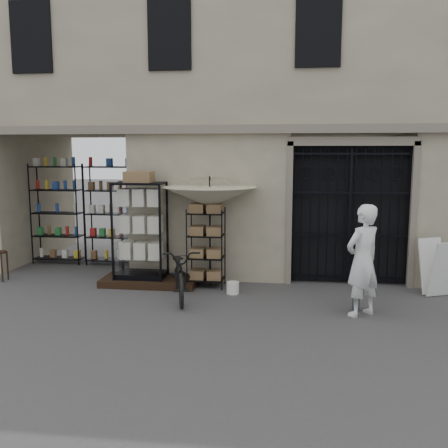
# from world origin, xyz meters

# --- Properties ---
(ground) EXTENTS (80.00, 80.00, 0.00)m
(ground) POSITION_xyz_m (0.00, 0.00, 0.00)
(ground) COLOR black
(ground) RESTS_ON ground
(main_building) EXTENTS (14.00, 4.00, 9.00)m
(main_building) POSITION_xyz_m (0.00, 4.00, 4.50)
(main_building) COLOR tan
(main_building) RESTS_ON ground
(shop_recess) EXTENTS (3.00, 1.70, 3.00)m
(shop_recess) POSITION_xyz_m (-4.50, 2.80, 1.50)
(shop_recess) COLOR black
(shop_recess) RESTS_ON ground
(shop_shelving) EXTENTS (2.70, 0.50, 2.50)m
(shop_shelving) POSITION_xyz_m (-4.55, 3.30, 1.25)
(shop_shelving) COLOR black
(shop_shelving) RESTS_ON ground
(iron_gate) EXTENTS (2.50, 0.21, 3.00)m
(iron_gate) POSITION_xyz_m (1.75, 2.28, 1.50)
(iron_gate) COLOR black
(iron_gate) RESTS_ON ground
(step_platform) EXTENTS (2.00, 0.90, 0.15)m
(step_platform) POSITION_xyz_m (-2.40, 1.55, 0.07)
(step_platform) COLOR black
(step_platform) RESTS_ON ground
(display_cabinet) EXTENTS (1.14, 0.88, 2.18)m
(display_cabinet) POSITION_xyz_m (-2.59, 1.55, 1.06)
(display_cabinet) COLOR black
(display_cabinet) RESTS_ON step_platform
(wire_rack) EXTENTS (0.86, 0.76, 1.65)m
(wire_rack) POSITION_xyz_m (-1.19, 1.57, 0.81)
(wire_rack) COLOR black
(wire_rack) RESTS_ON ground
(market_umbrella) EXTENTS (2.19, 2.21, 2.75)m
(market_umbrella) POSITION_xyz_m (-1.13, 1.67, 1.98)
(market_umbrella) COLOR black
(market_umbrella) RESTS_ON ground
(white_bucket) EXTENTS (0.29, 0.29, 0.24)m
(white_bucket) POSITION_xyz_m (-0.59, 1.10, 0.12)
(white_bucket) COLOR silver
(white_bucket) RESTS_ON ground
(bicycle) EXTENTS (0.91, 1.15, 1.92)m
(bicycle) POSITION_xyz_m (-1.55, 0.67, 0.00)
(bicycle) COLOR black
(bicycle) RESTS_ON ground
(wooden_stool) EXTENTS (0.32, 0.32, 0.65)m
(wooden_stool) POSITION_xyz_m (-5.72, 1.44, 0.34)
(wooden_stool) COLOR black
(wooden_stool) RESTS_ON ground
(steel_bollard) EXTENTS (0.14, 0.14, 0.72)m
(steel_bollard) POSITION_xyz_m (1.70, 0.33, 0.36)
(steel_bollard) COLOR #4E555C
(steel_bollard) RESTS_ON ground
(shopkeeper) EXTENTS (1.76, 1.94, 0.46)m
(shopkeeper) POSITION_xyz_m (1.75, 0.08, 0.00)
(shopkeeper) COLOR silver
(shopkeeper) RESTS_ON ground
(easel_sign) EXTENTS (0.71, 0.75, 1.09)m
(easel_sign) POSITION_xyz_m (3.37, 1.47, 0.56)
(easel_sign) COLOR silver
(easel_sign) RESTS_ON ground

